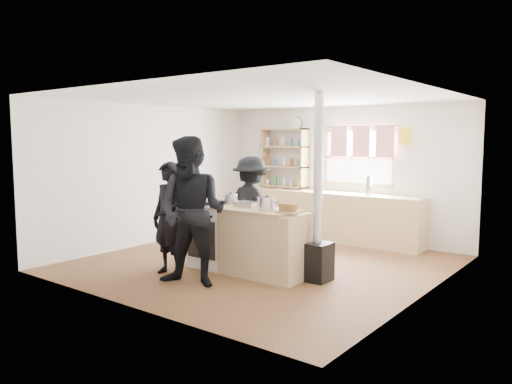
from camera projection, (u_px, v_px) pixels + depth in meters
ground at (262, 263)px, 7.61m from camera, size 5.00×5.00×0.01m
back_counter at (333, 216)px, 9.32m from camera, size 3.40×0.55×0.90m
shelving_unit at (284, 158)px, 10.03m from camera, size 1.00×0.28×1.20m
thermos at (368, 186)px, 8.83m from camera, size 0.10×0.10×0.32m
cooking_island at (247, 240)px, 7.04m from camera, size 1.97×0.64×0.93m
skillet_greens at (208, 203)px, 7.31m from camera, size 0.30×0.30×0.05m
roast_tray at (248, 204)px, 7.08m from camera, size 0.37×0.26×0.07m
stockpot_stove at (230, 199)px, 7.37m from camera, size 0.21×0.21×0.17m
stockpot_counter at (267, 203)px, 6.75m from camera, size 0.27×0.27×0.20m
bread_board at (288, 209)px, 6.49m from camera, size 0.28×0.20×0.12m
flue_heater at (317, 233)px, 6.61m from camera, size 0.35×0.35×2.50m
person_near_left at (169, 219)px, 6.91m from camera, size 0.58×0.38×1.58m
person_near_right at (192, 212)px, 6.36m from camera, size 1.11×0.98×1.93m
person_far at (251, 207)px, 8.02m from camera, size 1.08×0.68×1.61m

